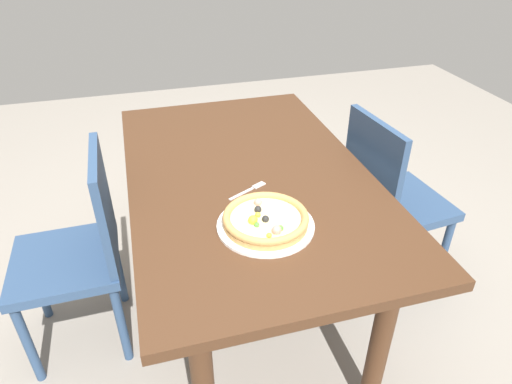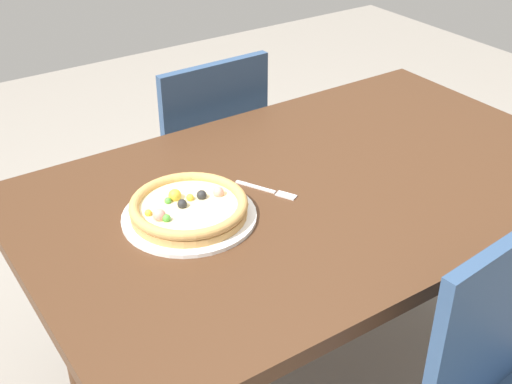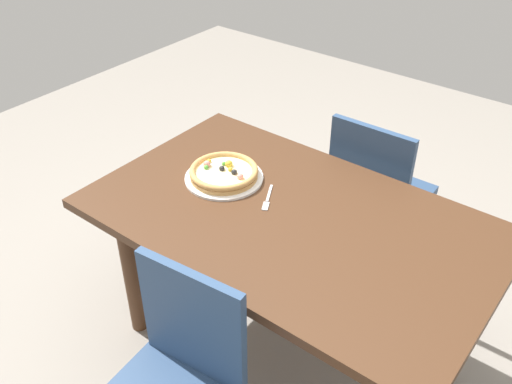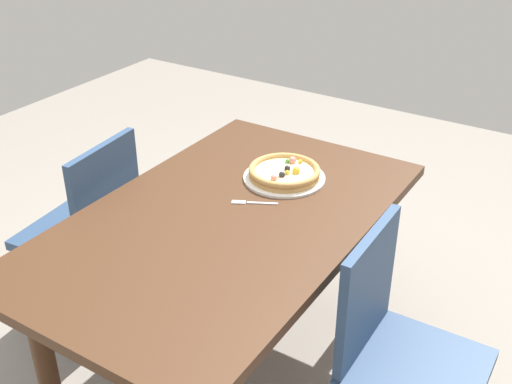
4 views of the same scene
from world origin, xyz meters
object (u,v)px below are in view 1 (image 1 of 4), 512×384
(chair_far, at_px, (389,197))
(pizza, at_px, (266,219))
(chair_near, at_px, (81,249))
(fork, at_px, (250,189))
(dining_table, at_px, (248,193))
(plate, at_px, (266,225))

(chair_far, distance_m, pizza, 0.84)
(chair_near, xyz_separation_m, fork, (0.15, 0.64, 0.26))
(pizza, bearing_deg, dining_table, 174.38)
(fork, bearing_deg, chair_far, -14.88)
(dining_table, xyz_separation_m, plate, (0.35, -0.03, 0.10))
(pizza, xyz_separation_m, fork, (-0.22, 0.01, -0.03))
(chair_near, height_order, fork, chair_near)
(plate, distance_m, fork, 0.22)
(plate, height_order, pizza, pizza)
(plate, xyz_separation_m, fork, (-0.22, 0.01, -0.00))
(chair_far, distance_m, plate, 0.83)
(pizza, bearing_deg, plate, 135.68)
(pizza, height_order, fork, pizza)
(chair_near, height_order, plate, chair_near)
(dining_table, xyz_separation_m, pizza, (0.35, -0.03, 0.13))
(fork, bearing_deg, pizza, -119.94)
(dining_table, bearing_deg, pizza, -5.62)
(pizza, relative_size, fork, 1.78)
(chair_far, xyz_separation_m, plate, (0.38, -0.70, 0.26))
(chair_near, bearing_deg, plate, -121.62)
(chair_near, relative_size, plate, 2.77)
(chair_near, height_order, chair_far, same)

